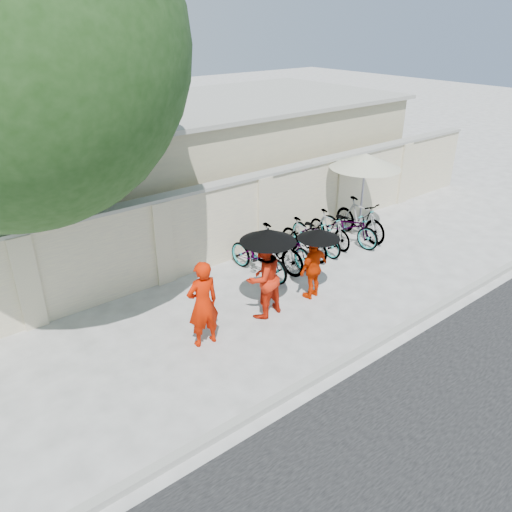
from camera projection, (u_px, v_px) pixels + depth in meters
ground at (283, 323)px, 10.28m from camera, size 80.00×80.00×0.00m
kerb at (345, 361)px, 9.06m from camera, size 40.00×0.16×0.12m
compound_wall at (230, 221)px, 12.66m from camera, size 20.00×0.30×2.00m
building_behind at (184, 161)px, 15.63m from camera, size 14.00×6.00×3.20m
shade_tree at (0, 58)px, 8.09m from camera, size 6.70×6.20×8.20m
monk_left at (203, 304)px, 9.28m from camera, size 0.67×0.47×1.75m
monk_center at (263, 277)px, 10.20m from camera, size 0.92×0.75×1.77m
parasol_center at (268, 235)px, 9.76m from camera, size 1.13×1.13×0.97m
monk_right at (314, 268)px, 10.95m from camera, size 0.88×0.45×1.44m
parasol_right at (319, 234)px, 10.54m from camera, size 0.92×0.92×0.84m
patio_umbrella at (365, 162)px, 13.63m from camera, size 2.34×2.34×2.34m
bike_0 at (259, 256)px, 11.99m from camera, size 0.83×1.97×1.01m
bike_1 at (275, 248)px, 12.24m from camera, size 0.70×1.92×1.13m
bike_2 at (288, 245)px, 12.64m from camera, size 0.76×1.82×0.94m
bike_3 at (304, 239)px, 12.90m from camera, size 0.49×1.69×1.01m
bike_4 at (316, 234)px, 13.25m from camera, size 0.69×1.87×0.97m
bike_5 at (330, 229)px, 13.55m from camera, size 0.58×1.64×0.97m
bike_6 at (349, 226)px, 13.68m from camera, size 0.90×1.98×1.01m
bike_7 at (360, 219)px, 13.98m from camera, size 0.67×1.93×1.14m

